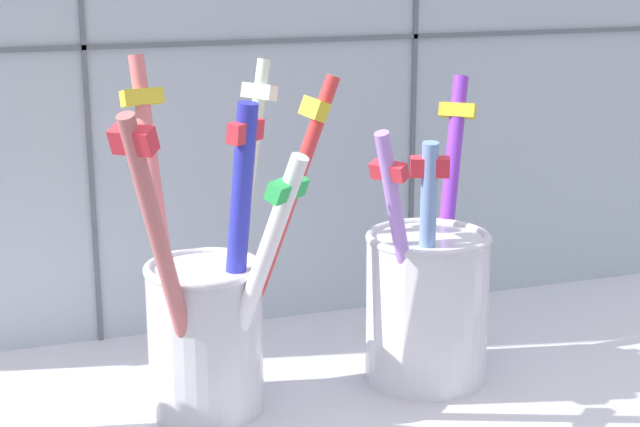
# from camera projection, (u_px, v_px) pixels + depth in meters

# --- Properties ---
(counter_slab) EXTENTS (0.64, 0.22, 0.02)m
(counter_slab) POSITION_uv_depth(u_px,v_px,m) (315.00, 401.00, 0.59)
(counter_slab) COLOR silver
(counter_slab) RESTS_ON ground
(tile_wall_back) EXTENTS (0.64, 0.02, 0.45)m
(tile_wall_back) POSITION_uv_depth(u_px,v_px,m) (253.00, 7.00, 0.64)
(tile_wall_back) COLOR #B2C1CC
(tile_wall_back) RESTS_ON ground
(toothbrush_cup_left) EXTENTS (0.13, 0.12, 0.19)m
(toothbrush_cup_left) POSITION_uv_depth(u_px,v_px,m) (209.00, 315.00, 0.54)
(toothbrush_cup_left) COLOR silver
(toothbrush_cup_left) RESTS_ON counter_slab
(toothbrush_cup_right) EXTENTS (0.10, 0.10, 0.17)m
(toothbrush_cup_right) POSITION_uv_depth(u_px,v_px,m) (427.00, 298.00, 0.59)
(toothbrush_cup_right) COLOR white
(toothbrush_cup_right) RESTS_ON counter_slab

